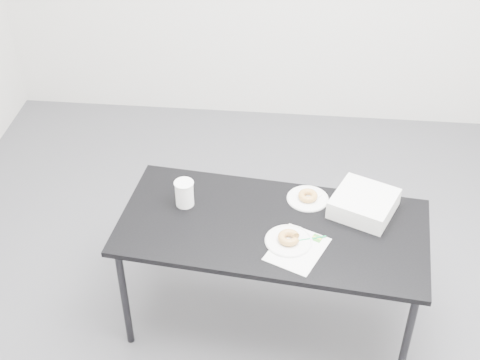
# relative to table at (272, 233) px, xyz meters

# --- Properties ---
(floor) EXTENTS (4.00, 4.00, 0.00)m
(floor) POSITION_rel_table_xyz_m (-0.11, 0.10, -0.62)
(floor) COLOR #46464A
(floor) RESTS_ON ground
(table) EXTENTS (1.55, 0.85, 0.68)m
(table) POSITION_rel_table_xyz_m (0.00, 0.00, 0.00)
(table) COLOR black
(table) RESTS_ON floor
(scorecard) EXTENTS (0.32, 0.35, 0.00)m
(scorecard) POSITION_rel_table_xyz_m (0.12, -0.16, 0.05)
(scorecard) COLOR white
(scorecard) RESTS_ON table
(logo_patch) EXTENTS (0.06, 0.06, 0.00)m
(logo_patch) POSITION_rel_table_xyz_m (0.21, -0.07, 0.05)
(logo_patch) COLOR green
(logo_patch) RESTS_ON scorecard
(pen) EXTENTS (0.13, 0.05, 0.01)m
(pen) POSITION_rel_table_xyz_m (0.19, -0.08, 0.06)
(pen) COLOR #0D964D
(pen) RESTS_ON scorecard
(napkin) EXTENTS (0.17, 0.17, 0.00)m
(napkin) POSITION_rel_table_xyz_m (0.12, -0.13, 0.05)
(napkin) COLOR white
(napkin) RESTS_ON table
(plate_near) EXTENTS (0.22, 0.22, 0.01)m
(plate_near) POSITION_rel_table_xyz_m (0.08, -0.11, 0.06)
(plate_near) COLOR white
(plate_near) RESTS_ON napkin
(donut_near) EXTENTS (0.11, 0.11, 0.03)m
(donut_near) POSITION_rel_table_xyz_m (0.08, -0.11, 0.08)
(donut_near) COLOR #BD7F3C
(donut_near) RESTS_ON plate_near
(plate_far) EXTENTS (0.21, 0.21, 0.01)m
(plate_far) POSITION_rel_table_xyz_m (0.16, 0.22, 0.05)
(plate_far) COLOR white
(plate_far) RESTS_ON table
(donut_far) EXTENTS (0.13, 0.13, 0.03)m
(donut_far) POSITION_rel_table_xyz_m (0.16, 0.22, 0.07)
(donut_far) COLOR #BD7F3C
(donut_far) RESTS_ON plate_far
(coffee_cup) EXTENTS (0.09, 0.09, 0.14)m
(coffee_cup) POSITION_rel_table_xyz_m (-0.45, 0.12, 0.12)
(coffee_cup) COLOR white
(coffee_cup) RESTS_ON table
(cup_lid) EXTENTS (0.08, 0.08, 0.01)m
(cup_lid) POSITION_rel_table_xyz_m (0.20, 0.26, 0.06)
(cup_lid) COLOR white
(cup_lid) RESTS_ON table
(bakery_box) EXTENTS (0.37, 0.37, 0.09)m
(bakery_box) POSITION_rel_table_xyz_m (0.44, 0.15, 0.10)
(bakery_box) COLOR white
(bakery_box) RESTS_ON table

